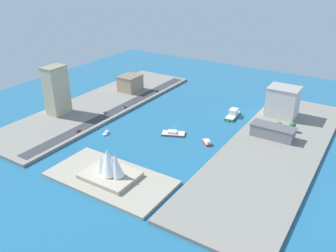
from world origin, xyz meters
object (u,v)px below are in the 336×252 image
object	(u,v)px
hatchback_blue	(157,91)
sedan_silver	(125,107)
tugboat_red	(207,142)
hotel_broad_white	(283,102)
apartment_midrise_tan	(130,83)
warehouse_low_gray	(273,131)
ferry_green_doubledeck	(233,114)
traffic_light_waterfront	(109,114)
barge_flat_brown	(173,133)
van_white	(105,113)
sailboat_small_white	(106,133)
office_block_beige	(56,90)
opera_landmark	(110,167)
pickup_red	(78,131)

from	to	relation	value
hatchback_blue	sedan_silver	xyz separation A→B (m)	(1.22, 55.77, 0.01)
tugboat_red	hotel_broad_white	distance (m)	92.23
apartment_midrise_tan	warehouse_low_gray	size ratio (longest dim) A/B	0.69
tugboat_red	hatchback_blue	distance (m)	126.66
ferry_green_doubledeck	apartment_midrise_tan	size ratio (longest dim) A/B	1.05
ferry_green_doubledeck	traffic_light_waterfront	world-z (taller)	traffic_light_waterfront
ferry_green_doubledeck	barge_flat_brown	distance (m)	68.76
van_white	sailboat_small_white	bearing A→B (deg)	133.09
hatchback_blue	hotel_broad_white	bearing A→B (deg)	-176.93
apartment_midrise_tan	hatchback_blue	bearing A→B (deg)	-156.86
ferry_green_doubledeck	sedan_silver	xyz separation A→B (m)	(98.99, 41.60, 0.73)
office_block_beige	van_white	distance (m)	49.31
hotel_broad_white	opera_landmark	distance (m)	179.43
ferry_green_doubledeck	hatchback_blue	world-z (taller)	ferry_green_doubledeck
opera_landmark	hotel_broad_white	bearing A→B (deg)	-112.50
tugboat_red	sedan_silver	bearing A→B (deg)	-11.26
hotel_broad_white	apartment_midrise_tan	xyz separation A→B (m)	(165.08, 19.27, -5.58)
office_block_beige	pickup_red	distance (m)	54.18
apartment_midrise_tan	warehouse_low_gray	world-z (taller)	apartment_midrise_tan
ferry_green_doubledeck	office_block_beige	world-z (taller)	office_block_beige
apartment_midrise_tan	sedan_silver	world-z (taller)	apartment_midrise_tan
hotel_broad_white	apartment_midrise_tan	size ratio (longest dim) A/B	1.16
barge_flat_brown	hotel_broad_white	xyz separation A→B (m)	(-68.25, -83.96, 15.63)
sailboat_small_white	van_white	xyz separation A→B (m)	(27.04, -28.91, 2.38)
hatchback_blue	sedan_silver	distance (m)	55.78
apartment_midrise_tan	traffic_light_waterfront	bearing A→B (deg)	113.25
traffic_light_waterfront	apartment_midrise_tan	bearing A→B (deg)	-66.75
ferry_green_doubledeck	hotel_broad_white	bearing A→B (deg)	-151.38
sailboat_small_white	pickup_red	size ratio (longest dim) A/B	2.80
hotel_broad_white	apartment_midrise_tan	distance (m)	166.30
pickup_red	van_white	distance (m)	42.28
ferry_green_doubledeck	van_white	bearing A→B (deg)	31.32
pickup_red	opera_landmark	size ratio (longest dim) A/B	0.12
barge_flat_brown	hotel_broad_white	world-z (taller)	hotel_broad_white
sailboat_small_white	apartment_midrise_tan	distance (m)	106.86
hotel_broad_white	van_white	size ratio (longest dim) A/B	5.44
warehouse_low_gray	van_white	bearing A→B (deg)	13.99
warehouse_low_gray	traffic_light_waterfront	bearing A→B (deg)	16.87
ferry_green_doubledeck	warehouse_low_gray	distance (m)	53.26
tugboat_red	office_block_beige	xyz separation A→B (m)	(147.02, 23.92, 24.11)
ferry_green_doubledeck	sedan_silver	world-z (taller)	ferry_green_doubledeck
warehouse_low_gray	sedan_silver	world-z (taller)	warehouse_low_gray
office_block_beige	sedan_silver	bearing A→B (deg)	-135.20
traffic_light_waterfront	warehouse_low_gray	bearing A→B (deg)	-163.13
office_block_beige	traffic_light_waterfront	xyz separation A→B (m)	(-48.65, -16.75, -18.78)
ferry_green_doubledeck	van_white	distance (m)	123.32
tugboat_red	apartment_midrise_tan	world-z (taller)	apartment_midrise_tan
sailboat_small_white	traffic_light_waterfront	size ratio (longest dim) A/B	1.91
ferry_green_doubledeck	barge_flat_brown	bearing A→B (deg)	65.24
pickup_red	sailboat_small_white	bearing A→B (deg)	-147.51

